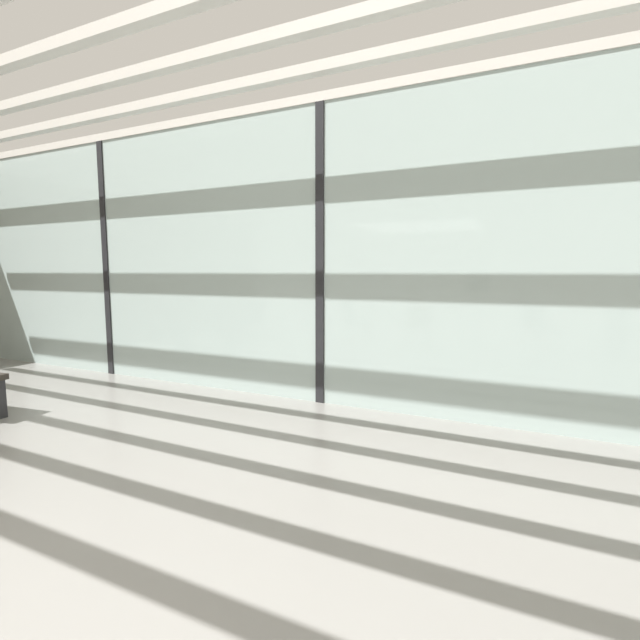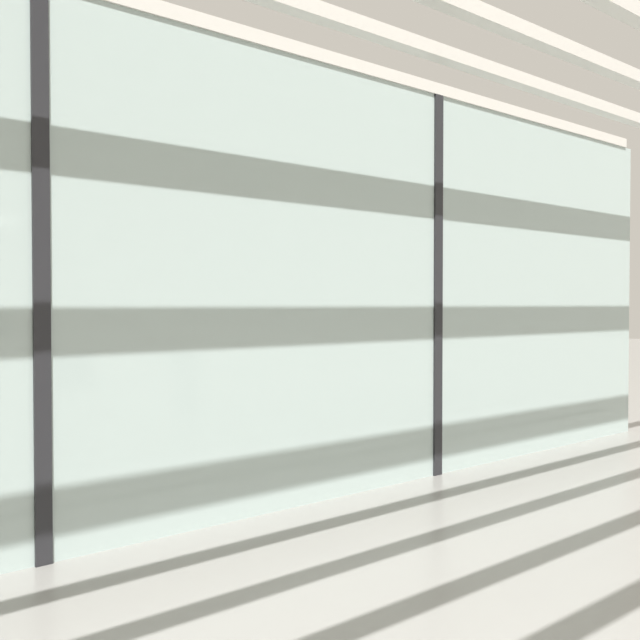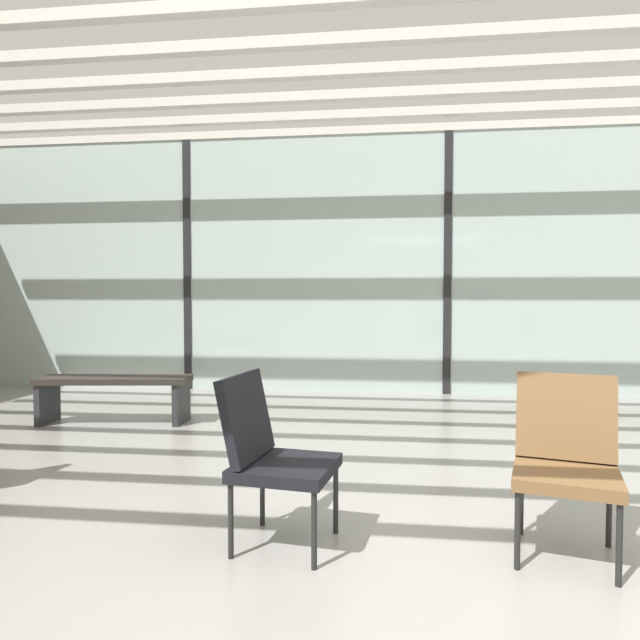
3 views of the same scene
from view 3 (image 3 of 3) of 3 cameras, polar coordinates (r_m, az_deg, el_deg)
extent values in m
plane|color=gray|center=(2.75, 24.20, -25.27)|extent=(60.00, 60.00, 0.00)
cube|color=#A3B7B2|center=(7.58, 12.70, 5.57)|extent=(14.00, 0.08, 3.40)
cube|color=black|center=(8.03, -13.13, 5.38)|extent=(0.10, 0.12, 3.40)
cube|color=black|center=(7.58, 12.70, 5.57)|extent=(0.10, 0.12, 3.40)
cube|color=beige|center=(5.41, 15.95, 26.09)|extent=(13.72, 0.12, 0.10)
cube|color=beige|center=(6.01, 14.89, 23.58)|extent=(13.72, 0.12, 0.10)
cube|color=beige|center=(6.62, 14.05, 21.53)|extent=(13.72, 0.12, 0.10)
cube|color=beige|center=(7.25, 13.37, 19.82)|extent=(13.72, 0.12, 0.10)
cube|color=beige|center=(7.87, 12.82, 18.39)|extent=(13.72, 0.12, 0.10)
ellipsoid|color=#B2BCD6|center=(12.49, 18.75, 5.22)|extent=(11.53, 3.84, 3.84)
sphere|color=gray|center=(12.55, -5.81, 5.32)|extent=(2.11, 2.11, 2.11)
sphere|color=black|center=(10.51, 3.49, 7.48)|extent=(0.28, 0.28, 0.28)
sphere|color=black|center=(10.50, 8.44, 7.47)|extent=(0.28, 0.28, 0.28)
sphere|color=black|center=(10.56, 13.37, 7.40)|extent=(0.28, 0.28, 0.28)
sphere|color=black|center=(10.69, 18.21, 7.29)|extent=(0.28, 0.28, 0.28)
sphere|color=black|center=(10.90, 22.90, 7.12)|extent=(0.28, 0.28, 0.28)
sphere|color=black|center=(11.18, 27.37, 6.92)|extent=(0.28, 0.28, 0.28)
cube|color=black|center=(2.97, -3.47, -14.62)|extent=(0.54, 0.54, 0.06)
cube|color=black|center=(2.98, -7.44, -9.61)|extent=(0.21, 0.50, 0.44)
cylinder|color=black|center=(2.80, -0.60, -20.41)|extent=(0.03, 0.03, 0.37)
cylinder|color=black|center=(3.17, 1.60, -17.58)|extent=(0.03, 0.03, 0.37)
cylinder|color=black|center=(2.93, -8.99, -19.34)|extent=(0.03, 0.03, 0.37)
cylinder|color=black|center=(3.29, -5.83, -16.84)|extent=(0.03, 0.03, 0.37)
cube|color=brown|center=(3.07, 23.55, -14.24)|extent=(0.59, 0.59, 0.06)
cube|color=brown|center=(3.22, 23.50, -8.89)|extent=(0.50, 0.26, 0.44)
cylinder|color=black|center=(2.94, 19.28, -19.35)|extent=(0.03, 0.03, 0.37)
cylinder|color=black|center=(2.96, 27.92, -19.38)|extent=(0.03, 0.03, 0.37)
cylinder|color=black|center=(3.34, 19.60, -16.71)|extent=(0.03, 0.03, 0.37)
cylinder|color=black|center=(3.35, 27.11, -16.75)|extent=(0.03, 0.03, 0.37)
cube|color=#28231E|center=(6.05, -20.03, -5.66)|extent=(1.54, 0.59, 0.06)
cube|color=#262628|center=(5.89, -13.79, -8.11)|extent=(0.06, 0.36, 0.41)
cube|color=#262628|center=(6.34, -25.77, -7.54)|extent=(0.06, 0.36, 0.41)
camera|label=1|loc=(4.10, 52.25, 5.23)|focal=24.74mm
camera|label=2|loc=(3.29, -5.59, 7.03)|focal=40.56mm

